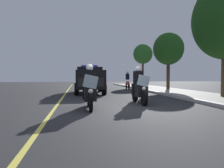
{
  "coord_description": "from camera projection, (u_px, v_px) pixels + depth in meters",
  "views": [
    {
      "loc": [
        8.11,
        -1.47,
        1.23
      ],
      "look_at": [
        -0.93,
        0.0,
        0.9
      ],
      "focal_mm": 33.64,
      "sensor_mm": 36.0,
      "label": 1
    }
  ],
  "objects": [
    {
      "name": "police_motorcycle_lead_right",
      "position": [
        139.0,
        88.0,
        9.49
      ],
      "size": [
        2.14,
        0.56,
        1.72
      ],
      "color": "black",
      "rests_on": "ground"
    },
    {
      "name": "curb_strip",
      "position": [
        210.0,
        104.0,
        8.94
      ],
      "size": [
        48.0,
        0.24,
        0.15
      ],
      "primitive_type": "cube",
      "color": "#B7B5AD",
      "rests_on": "ground"
    },
    {
      "name": "tree_behind_suv",
      "position": [
        143.0,
        54.0,
        26.57
      ],
      "size": [
        2.43,
        2.43,
        5.23
      ],
      "color": "#42301E",
      "rests_on": "sidewalk_strip"
    },
    {
      "name": "police_motorcycle_lead_left",
      "position": [
        90.0,
        90.0,
        8.0
      ],
      "size": [
        2.14,
        0.56,
        1.72
      ],
      "color": "black",
      "rests_on": "ground"
    },
    {
      "name": "tree_far_back",
      "position": [
        168.0,
        49.0,
        18.98
      ],
      "size": [
        2.74,
        2.74,
        5.09
      ],
      "color": "#42301E",
      "rests_on": "sidewalk_strip"
    },
    {
      "name": "ground_plane",
      "position": [
        116.0,
        108.0,
        8.28
      ],
      "size": [
        80.0,
        80.0,
        0.0
      ],
      "primitive_type": "plane",
      "color": "#28282B"
    },
    {
      "name": "police_suv",
      "position": [
        89.0,
        79.0,
        15.36
      ],
      "size": [
        4.93,
        2.13,
        2.05
      ],
      "color": "black",
      "rests_on": "ground"
    },
    {
      "name": "cyclist_background",
      "position": [
        128.0,
        80.0,
        19.98
      ],
      "size": [
        1.76,
        0.32,
        1.69
      ],
      "color": "black",
      "rests_on": "ground"
    },
    {
      "name": "lane_stripe_center",
      "position": [
        54.0,
        109.0,
        7.91
      ],
      "size": [
        48.0,
        0.12,
        0.01
      ],
      "primitive_type": "cube",
      "color": "#E0D14C",
      "rests_on": "ground"
    }
  ]
}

